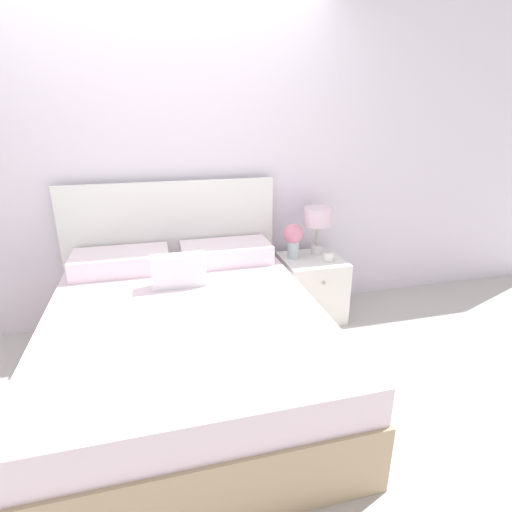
# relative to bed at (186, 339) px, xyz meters

# --- Properties ---
(ground_plane) EXTENTS (12.00, 12.00, 0.00)m
(ground_plane) POSITION_rel_bed_xyz_m (0.00, 0.89, -0.31)
(ground_plane) COLOR #BCB7B2
(wall_back) EXTENTS (8.00, 0.06, 2.60)m
(wall_back) POSITION_rel_bed_xyz_m (0.00, 0.96, 0.99)
(wall_back) COLOR white
(wall_back) RESTS_ON ground_plane
(bed) EXTENTS (1.63, 1.94, 1.15)m
(bed) POSITION_rel_bed_xyz_m (0.00, 0.00, 0.00)
(bed) COLOR tan
(bed) RESTS_ON ground_plane
(nightstand) EXTENTS (0.49, 0.50, 0.52)m
(nightstand) POSITION_rel_bed_xyz_m (1.09, 0.64, -0.05)
(nightstand) COLOR white
(nightstand) RESTS_ON ground_plane
(table_lamp) EXTENTS (0.23, 0.23, 0.40)m
(table_lamp) POSITION_rel_bed_xyz_m (1.17, 0.73, 0.51)
(table_lamp) COLOR white
(table_lamp) RESTS_ON nightstand
(flower_vase) EXTENTS (0.16, 0.16, 0.29)m
(flower_vase) POSITION_rel_bed_xyz_m (0.95, 0.69, 0.38)
(flower_vase) COLOR silver
(flower_vase) RESTS_ON nightstand
(alarm_clock) EXTENTS (0.08, 0.04, 0.07)m
(alarm_clock) POSITION_rel_bed_xyz_m (1.19, 0.54, 0.25)
(alarm_clock) COLOR white
(alarm_clock) RESTS_ON nightstand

